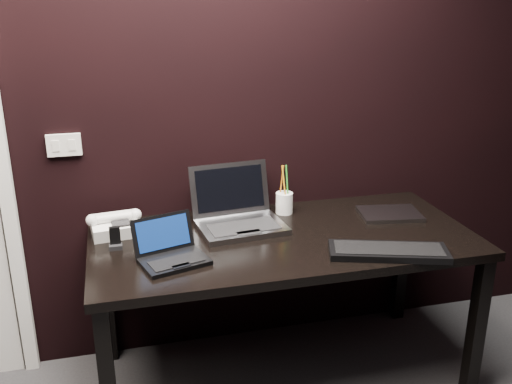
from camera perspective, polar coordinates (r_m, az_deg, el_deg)
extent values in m
plane|color=black|center=(2.71, -5.72, 9.28)|extent=(4.00, 0.00, 4.00)
cube|color=white|center=(2.75, -23.95, 1.97)|extent=(0.06, 0.05, 2.11)
cube|color=silver|center=(2.71, -18.65, 4.48)|extent=(0.15, 0.02, 0.10)
cube|color=silver|center=(2.70, -19.40, 4.36)|extent=(0.03, 0.01, 0.05)
cube|color=silver|center=(2.70, -17.92, 4.49)|extent=(0.03, 0.01, 0.05)
cube|color=black|center=(2.57, 2.77, -4.80)|extent=(1.70, 0.80, 0.04)
cube|color=black|center=(2.80, 21.18, -12.60)|extent=(0.06, 0.06, 0.70)
cube|color=black|center=(2.95, -14.73, -10.11)|extent=(0.06, 0.06, 0.70)
cube|color=black|center=(3.31, 14.30, -6.70)|extent=(0.06, 0.06, 0.70)
cube|color=black|center=(2.32, -8.15, -6.90)|extent=(0.30, 0.24, 0.02)
cube|color=black|center=(2.30, -7.95, -6.88)|extent=(0.23, 0.15, 0.00)
cube|color=black|center=(2.26, -7.49, -7.33)|extent=(0.08, 0.05, 0.00)
cube|color=black|center=(2.38, -9.31, -4.08)|extent=(0.26, 0.13, 0.15)
cube|color=#091C49|center=(2.38, -9.26, -4.08)|extent=(0.22, 0.10, 0.12)
cube|color=gray|center=(2.61, -1.47, -3.52)|extent=(0.41, 0.31, 0.03)
cube|color=black|center=(2.58, -1.23, -3.48)|extent=(0.33, 0.18, 0.00)
cube|color=#98989D|center=(2.52, -0.70, -4.08)|extent=(0.11, 0.06, 0.00)
cube|color=#A0A1A6|center=(2.72, -2.65, 0.35)|extent=(0.39, 0.11, 0.24)
cube|color=black|center=(2.71, -2.61, 0.34)|extent=(0.33, 0.09, 0.19)
cube|color=black|center=(2.43, 13.10, -5.83)|extent=(0.51, 0.31, 0.03)
cube|color=black|center=(2.43, 13.12, -5.49)|extent=(0.46, 0.26, 0.00)
cube|color=gray|center=(2.85, 13.23, -2.14)|extent=(0.32, 0.25, 0.02)
cube|color=white|center=(2.64, -13.96, -3.41)|extent=(0.22, 0.21, 0.08)
cylinder|color=white|center=(2.61, -14.02, -2.49)|extent=(0.19, 0.06, 0.04)
sphere|color=silver|center=(2.60, -16.07, -2.74)|extent=(0.06, 0.06, 0.06)
sphere|color=white|center=(2.62, -11.97, -2.23)|extent=(0.06, 0.06, 0.06)
cube|color=black|center=(2.58, -13.38, -3.03)|extent=(0.08, 0.06, 0.01)
cube|color=black|center=(2.49, -13.91, -4.43)|extent=(0.04, 0.02, 0.09)
cube|color=black|center=(2.49, -13.84, -5.35)|extent=(0.06, 0.04, 0.02)
cylinder|color=white|center=(2.80, 2.84, -1.10)|extent=(0.09, 0.09, 0.10)
cylinder|color=#C26612|center=(2.77, 2.59, 1.17)|extent=(0.02, 0.03, 0.16)
cylinder|color=green|center=(2.76, 3.12, 1.10)|extent=(0.01, 0.02, 0.16)
cylinder|color=black|center=(2.77, 2.91, 1.22)|extent=(0.01, 0.02, 0.16)
cylinder|color=orange|center=(2.75, 2.80, 1.06)|extent=(0.02, 0.04, 0.16)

